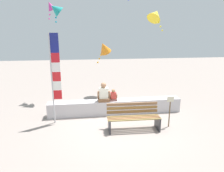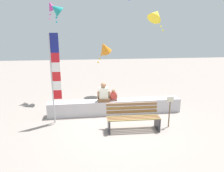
# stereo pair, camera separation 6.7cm
# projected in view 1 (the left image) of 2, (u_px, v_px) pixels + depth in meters

# --- Properties ---
(ground_plane) EXTENTS (40.00, 40.00, 0.00)m
(ground_plane) POSITION_uv_depth(u_px,v_px,m) (121.00, 125.00, 7.28)
(ground_plane) COLOR gray
(seawall_ledge) EXTENTS (5.41, 0.50, 0.58)m
(seawall_ledge) POSITION_uv_depth(u_px,v_px,m) (116.00, 107.00, 8.28)
(seawall_ledge) COLOR #BDB8BB
(seawall_ledge) RESTS_ON ground
(park_bench) EXTENTS (1.81, 0.67, 0.88)m
(park_bench) POSITION_uv_depth(u_px,v_px,m) (133.00, 117.00, 6.86)
(park_bench) COLOR olive
(park_bench) RESTS_ON ground
(person_adult) EXTENTS (0.50, 0.37, 0.77)m
(person_adult) POSITION_uv_depth(u_px,v_px,m) (104.00, 94.00, 8.02)
(person_adult) COLOR brown
(person_adult) RESTS_ON seawall_ledge
(person_child) EXTENTS (0.32, 0.23, 0.49)m
(person_child) POSITION_uv_depth(u_px,v_px,m) (113.00, 96.00, 8.10)
(person_child) COLOR brown
(person_child) RESTS_ON seawall_ledge
(flag_banner) EXTENTS (0.33, 0.05, 3.23)m
(flag_banner) POSITION_uv_depth(u_px,v_px,m) (54.00, 73.00, 7.02)
(flag_banner) COLOR #B7B7BC
(flag_banner) RESTS_ON ground
(kite_teal) EXTENTS (0.77, 0.65, 0.93)m
(kite_teal) POSITION_uv_depth(u_px,v_px,m) (55.00, 9.00, 9.07)
(kite_teal) COLOR teal
(kite_magenta) EXTENTS (0.61, 0.59, 0.83)m
(kite_magenta) POSITION_uv_depth(u_px,v_px,m) (51.00, 6.00, 9.22)
(kite_magenta) COLOR #DB3D9E
(kite_yellow) EXTENTS (1.05, 1.04, 1.17)m
(kite_yellow) POSITION_uv_depth(u_px,v_px,m) (155.00, 15.00, 9.52)
(kite_yellow) COLOR yellow
(kite_orange) EXTENTS (0.88, 0.89, 1.12)m
(kite_orange) POSITION_uv_depth(u_px,v_px,m) (104.00, 48.00, 9.43)
(kite_orange) COLOR orange
(sign_post) EXTENTS (0.24, 0.04, 1.11)m
(sign_post) POSITION_uv_depth(u_px,v_px,m) (170.00, 109.00, 6.98)
(sign_post) COLOR brown
(sign_post) RESTS_ON ground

